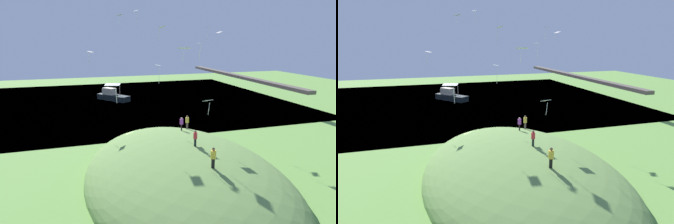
# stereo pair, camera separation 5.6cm
# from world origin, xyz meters

# --- Properties ---
(ground_plane) EXTENTS (160.00, 160.00, 0.00)m
(ground_plane) POSITION_xyz_m (0.00, 0.00, 0.00)
(ground_plane) COLOR #6A9C44
(lake_water) EXTENTS (57.81, 80.00, 0.40)m
(lake_water) POSITION_xyz_m (-33.58, 0.00, -0.20)
(lake_water) COLOR #3A647A
(lake_water) RESTS_ON ground_plane
(grass_hill) EXTENTS (30.35, 19.63, 7.30)m
(grass_hill) POSITION_xyz_m (9.10, 2.87, 0.00)
(grass_hill) COLOR #6B9148
(grass_hill) RESTS_ON ground_plane
(bridge_deck_far) EXTENTS (52.03, 1.80, 0.70)m
(bridge_deck_far) POSITION_xyz_m (-33.58, 33.48, 4.60)
(bridge_deck_far) COLOR #5B5148
(boat_on_lake) EXTENTS (8.30, 7.02, 3.46)m
(boat_on_lake) POSITION_xyz_m (-35.02, 1.64, 0.96)
(boat_on_lake) COLOR black
(boat_on_lake) RESTS_ON lake_water
(person_watching_kites) EXTENTS (0.53, 0.53, 1.65)m
(person_watching_kites) POSITION_xyz_m (9.39, 4.00, 4.67)
(person_watching_kites) COLOR black
(person_watching_kites) RESTS_ON grass_hill
(person_on_hilltop) EXTENTS (0.47, 0.47, 1.64)m
(person_on_hilltop) POSITION_xyz_m (2.55, 5.05, 4.22)
(person_on_hilltop) COLOR black
(person_on_hilltop) RESTS_ON grass_hill
(person_walking_path) EXTENTS (0.59, 0.59, 1.78)m
(person_walking_path) POSITION_xyz_m (1.06, 6.35, 3.93)
(person_walking_path) COLOR brown
(person_walking_path) RESTS_ON grass_hill
(person_near_shore) EXTENTS (0.53, 0.53, 1.82)m
(person_near_shore) POSITION_xyz_m (14.29, 3.60, 4.55)
(person_near_shore) COLOR black
(person_near_shore) RESTS_ON grass_hill
(kite_0) EXTENTS (0.97, 0.71, 2.27)m
(kite_0) POSITION_xyz_m (0.32, 2.82, 10.75)
(kite_0) COLOR silver
(kite_1) EXTENTS (1.24, 0.97, 1.17)m
(kite_1) POSITION_xyz_m (-2.59, -1.18, 16.79)
(kite_1) COLOR white
(kite_2) EXTENTS (0.99, 0.71, 1.40)m
(kite_2) POSITION_xyz_m (-4.84, 13.31, 14.84)
(kite_2) COLOR silver
(kite_3) EXTENTS (1.20, 1.08, 2.07)m
(kite_3) POSITION_xyz_m (-9.12, 13.61, 15.59)
(kite_3) COLOR silver
(kite_5) EXTENTS (0.94, 0.76, 1.48)m
(kite_5) POSITION_xyz_m (-6.89, 1.78, 17.62)
(kite_5) COLOR white
(kite_7) EXTENTS (0.79, 1.03, 1.59)m
(kite_7) POSITION_xyz_m (8.30, 5.75, 7.88)
(kite_7) COLOR white
(kite_8) EXTENTS (1.18, 1.31, 1.30)m
(kite_8) POSITION_xyz_m (10.42, 2.31, 13.22)
(kite_8) COLOR white
(kite_9) EXTENTS (1.19, 1.02, 1.57)m
(kite_9) POSITION_xyz_m (-7.08, -4.58, 12.23)
(kite_9) COLOR silver
(kite_10) EXTENTS (1.17, 1.05, 1.88)m
(kite_10) POSITION_xyz_m (1.90, 2.79, 15.22)
(kite_10) COLOR silver
(kite_11) EXTENTS (1.16, 1.39, 1.57)m
(kite_11) POSITION_xyz_m (11.55, -4.16, 10.44)
(kite_11) COLOR silver
(kite_12) EXTENTS (0.80, 0.85, 1.85)m
(kite_12) POSITION_xyz_m (4.37, 6.32, 13.39)
(kite_12) COLOR silver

